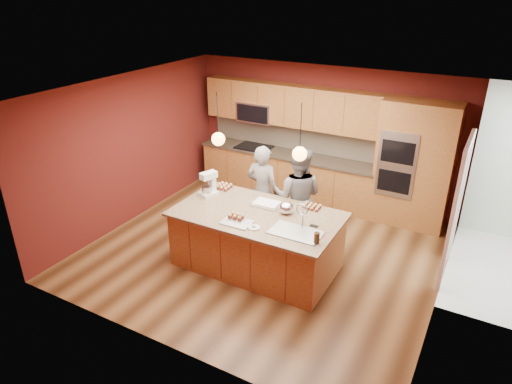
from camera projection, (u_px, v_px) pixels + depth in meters
The scene contains 24 objects.
floor at pixel (264, 252), 7.65m from camera, with size 5.50×5.50×0.00m, color #442813.
ceiling at pixel (265, 91), 6.51m from camera, with size 5.50×5.50×0.00m, color white.
wall_back at pixel (323, 134), 9.07m from camera, with size 5.50×5.50×0.00m, color #551814.
wall_front at pixel (160, 254), 5.09m from camera, with size 5.50×5.50×0.00m, color #551814.
wall_left at pixel (131, 149), 8.28m from camera, with size 5.00×5.00×0.00m, color #551814.
wall_right at pixel (453, 218), 5.88m from camera, with size 5.00×5.00×0.00m, color #551814.
cabinet_run at pixel (286, 150), 9.32m from camera, with size 3.74×0.64×2.30m.
oven_column at pixel (414, 165), 8.10m from camera, with size 1.30×0.62×2.30m.
doorway_trim at pixel (455, 213), 6.65m from camera, with size 0.08×1.11×2.20m, color white, non-canonical shape.
pendant_left at pixel (218, 139), 6.74m from camera, with size 0.20×0.20×0.80m.
pendant_right at pixel (300, 154), 6.16m from camera, with size 0.20×0.20×0.80m.
island at pixel (258, 239), 7.09m from camera, with size 2.52×1.41×1.31m.
person_left at pixel (262, 191), 7.89m from camera, with size 0.60×0.39×1.64m, color black.
person_right at pixel (298, 197), 7.59m from camera, with size 0.84×0.65×1.73m, color gray.
stand_mixer at pixel (209, 185), 7.42m from camera, with size 0.29×0.34×0.40m.
sheet_cake at pixel (267, 204), 7.15m from camera, with size 0.45×0.33×0.05m.
cooling_rack at pixel (237, 222), 6.62m from camera, with size 0.43×0.31×0.02m, color #B7BABE.
mixing_bowl at pixel (286, 208), 6.86m from camera, with size 0.23×0.23×0.19m, color silver.
plate at pixel (254, 227), 6.49m from camera, with size 0.18×0.18×0.01m, color silver.
tumbler at pixel (317, 238), 6.09m from camera, with size 0.08×0.08×0.16m, color #352111.
phone at pixel (314, 226), 6.53m from camera, with size 0.12×0.06×0.01m, color black.
cupcakes_left at pixel (224, 186), 7.72m from camera, with size 0.25×0.25×0.07m, color tan, non-canonical shape.
cupcakes_rack at pixel (236, 216), 6.71m from camera, with size 0.24×0.16×0.07m, color tan, non-canonical shape.
cupcakes_right at pixel (312, 207), 7.04m from camera, with size 0.28×0.21×0.06m, color tan, non-canonical shape.
Camera 1 is at (3.03, -5.77, 4.13)m, focal length 32.00 mm.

